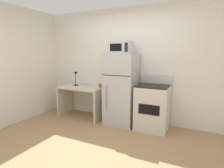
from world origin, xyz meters
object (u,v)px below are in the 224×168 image
(desk_lamp, at_px, (76,76))
(refrigerator, at_px, (121,89))
(microwave, at_px, (121,48))
(coffee_mug, at_px, (100,86))
(oven_range, at_px, (152,107))
(desk, at_px, (82,96))

(desk_lamp, distance_m, refrigerator, 1.31)
(refrigerator, height_order, microwave, microwave)
(coffee_mug, relative_size, oven_range, 0.09)
(desk_lamp, relative_size, microwave, 0.77)
(microwave, relative_size, oven_range, 0.42)
(coffee_mug, bearing_deg, microwave, -12.54)
(desk_lamp, bearing_deg, refrigerator, -3.36)
(desk_lamp, bearing_deg, desk, -19.03)
(oven_range, bearing_deg, microwave, -177.89)
(desk_lamp, xyz_separation_m, oven_range, (1.99, -0.07, -0.52))
(coffee_mug, xyz_separation_m, oven_range, (1.29, -0.11, -0.33))
(refrigerator, bearing_deg, microwave, -89.67)
(coffee_mug, bearing_deg, refrigerator, -10.57)
(desk, height_order, oven_range, oven_range)
(refrigerator, xyz_separation_m, microwave, (0.00, -0.02, 0.91))
(oven_range, bearing_deg, desk, -179.70)
(coffee_mug, height_order, microwave, microwave)
(desk, xyz_separation_m, desk_lamp, (-0.23, 0.08, 0.47))
(desk_lamp, xyz_separation_m, refrigerator, (1.29, -0.08, -0.21))
(desk_lamp, bearing_deg, oven_range, -2.04)
(oven_range, bearing_deg, coffee_mug, 175.34)
(desk, bearing_deg, microwave, -0.90)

